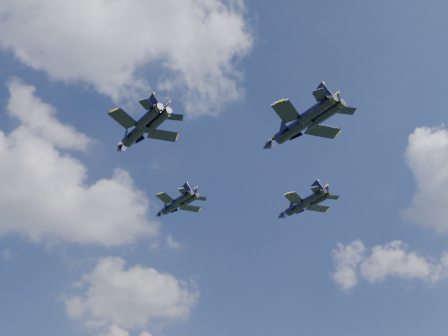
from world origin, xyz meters
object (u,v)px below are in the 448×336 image
jet_lead (171,207)px  jet_left (135,134)px  jet_right (297,207)px  jet_slot (292,129)px

jet_lead → jet_left: 29.23m
jet_right → jet_slot: jet_slot is taller
jet_lead → jet_left: (-12.28, -26.47, -1.71)m
jet_right → jet_slot: 27.50m
jet_left → jet_slot: 26.39m
jet_right → jet_lead: bearing=130.6°
jet_left → jet_lead: bearing=45.1°
jet_right → jet_slot: size_ratio=0.83×
jet_lead → jet_left: size_ratio=0.87×
jet_right → jet_slot: bearing=-136.7°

